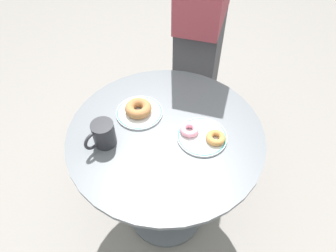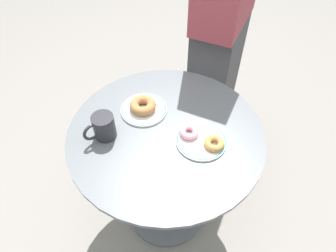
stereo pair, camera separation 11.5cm
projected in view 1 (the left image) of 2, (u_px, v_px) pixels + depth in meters
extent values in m
cube|color=gray|center=(166.00, 212.00, 1.74)|extent=(7.00, 7.00, 0.02)
cylinder|color=#565B60|center=(166.00, 133.00, 1.19)|extent=(0.80, 0.80, 0.02)
cylinder|color=#565B60|center=(166.00, 179.00, 1.46)|extent=(0.06, 0.06, 0.69)
cylinder|color=#565B60|center=(166.00, 210.00, 1.72)|extent=(0.42, 0.42, 0.03)
cylinder|color=white|center=(139.00, 113.00, 1.25)|extent=(0.20, 0.20, 0.01)
torus|color=#38B2A8|center=(139.00, 112.00, 1.25)|extent=(0.19, 0.19, 0.01)
cylinder|color=white|center=(202.00, 137.00, 1.16)|extent=(0.20, 0.20, 0.01)
torus|color=#38B2A8|center=(202.00, 136.00, 1.16)|extent=(0.19, 0.19, 0.01)
torus|color=#A36B3D|center=(138.00, 108.00, 1.23)|extent=(0.16, 0.16, 0.04)
torus|color=#BC7F42|center=(216.00, 138.00, 1.13)|extent=(0.08, 0.08, 0.03)
torus|color=pink|center=(189.00, 129.00, 1.16)|extent=(0.10, 0.10, 0.03)
cylinder|color=#28282D|center=(104.00, 134.00, 1.11)|extent=(0.09, 0.09, 0.10)
torus|color=#28282D|center=(93.00, 141.00, 1.08)|extent=(0.03, 0.08, 0.08)
cube|color=#3D3D42|center=(196.00, 82.00, 1.84)|extent=(0.27, 0.39, 0.86)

